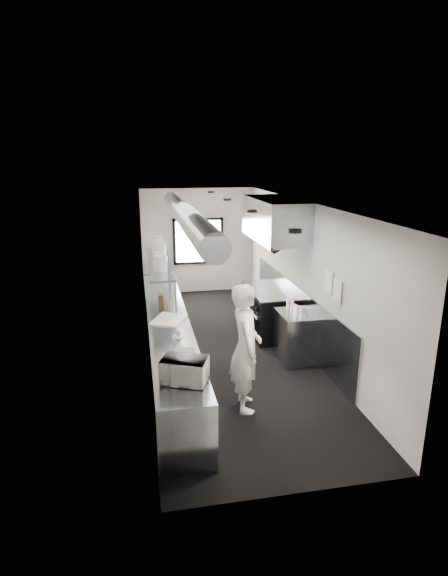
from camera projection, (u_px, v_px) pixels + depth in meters
name	position (u px, v px, depth m)	size (l,w,h in m)	color
floor	(227.00, 349.00, 8.80)	(3.00, 8.00, 0.01)	black
ceiling	(227.00, 203.00, 8.02)	(3.00, 8.00, 0.01)	beige
wall_back	(198.00, 241.00, 12.18)	(3.00, 0.02, 2.80)	#B1B0A8
wall_front	(303.00, 380.00, 4.64)	(3.00, 0.02, 2.80)	#B1B0A8
wall_left	(145.00, 284.00, 8.14)	(0.02, 8.00, 2.80)	#B1B0A8
wall_right	(304.00, 276.00, 8.68)	(0.02, 8.00, 2.80)	#B1B0A8
wall_cladding	(296.00, 312.00, 9.20)	(0.03, 5.50, 1.10)	gray
hvac_duct	(186.00, 215.00, 8.34)	(0.40, 0.40, 6.40)	gray
service_window	(198.00, 241.00, 12.15)	(1.36, 0.05, 1.25)	white
exhaust_hood	(274.00, 219.00, 8.99)	(0.81, 2.20, 0.88)	gray
prep_counter	(169.00, 342.00, 8.00)	(0.70, 6.00, 0.90)	gray
pass_shelf	(159.00, 263.00, 9.10)	(0.45, 3.00, 0.68)	gray
range	(269.00, 311.00, 9.52)	(0.88, 1.60, 0.94)	black
bottle_station	(297.00, 337.00, 8.23)	(0.65, 0.80, 0.90)	gray
far_work_table	(158.00, 285.00, 11.49)	(0.70, 1.20, 0.90)	gray
notice_sheet_a	(328.00, 282.00, 7.49)	(0.02, 0.28, 0.38)	white
notice_sheet_b	(337.00, 291.00, 7.18)	(0.02, 0.28, 0.38)	white
line_cook	(246.00, 348.00, 6.51)	(0.70, 0.46, 1.91)	white
microwave	(184.00, 370.00, 5.61)	(0.51, 0.39, 0.31)	white
deli_tub_a	(164.00, 367.00, 5.90)	(0.15, 0.15, 0.11)	beige
deli_tub_b	(169.00, 371.00, 5.82)	(0.15, 0.15, 0.11)	beige
newspaper	(183.00, 353.00, 6.47)	(0.28, 0.36, 0.01)	white
small_plate	(178.00, 336.00, 7.04)	(0.18, 0.18, 0.02)	white
pastry	(178.00, 333.00, 7.03)	(0.08, 0.08, 0.08)	tan
cutting_board	(169.00, 319.00, 7.77)	(0.48, 0.64, 0.02)	white
knife_block	(161.00, 300.00, 8.48)	(0.09, 0.20, 0.22)	brown
plate_stack_a	(160.00, 263.00, 8.32)	(0.25, 0.25, 0.29)	white
plate_stack_b	(159.00, 259.00, 8.64)	(0.21, 0.21, 0.27)	white
plate_stack_c	(159.00, 252.00, 9.15)	(0.24, 0.24, 0.34)	white
plate_stack_d	(157.00, 246.00, 9.63)	(0.25, 0.25, 0.38)	white
squeeze_bottle_a	(301.00, 313.00, 7.82)	(0.07, 0.07, 0.20)	white
squeeze_bottle_b	(296.00, 311.00, 7.94)	(0.06, 0.06, 0.19)	white
squeeze_bottle_c	(295.00, 309.00, 8.04)	(0.06, 0.06, 0.18)	white
squeeze_bottle_d	(292.00, 305.00, 8.25)	(0.06, 0.06, 0.18)	white
squeeze_bottle_e	(288.00, 303.00, 8.36)	(0.06, 0.06, 0.17)	white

